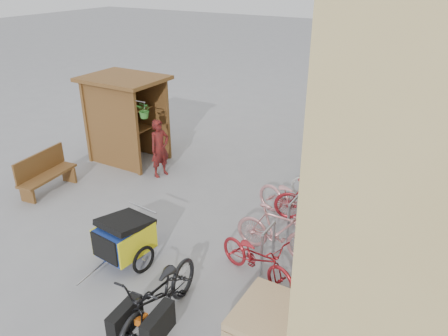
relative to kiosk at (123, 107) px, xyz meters
The scene contains 17 objects.
ground 4.39m from the kiosk, 37.02° to the right, with size 80.00×80.00×0.00m, color gray.
kiosk is the anchor object (origin of this frame).
bike_rack 5.67m from the kiosk, ahead, with size 0.05×5.35×0.86m.
pallet_stack 7.50m from the kiosk, 31.66° to the right, with size 1.00×1.20×0.40m.
bench 2.72m from the kiosk, 99.24° to the right, with size 0.66×1.60×0.99m.
shopping_carts 7.77m from the kiosk, 35.53° to the left, with size 0.56×1.89×1.01m.
child_trailer 4.98m from the kiosk, 48.61° to the right, with size 1.04×1.71×0.99m.
cargo_bike 6.69m from the kiosk, 43.98° to the right, with size 0.90×2.12×1.09m.
person_kiosk 1.71m from the kiosk, 13.20° to the right, with size 0.56×0.37×1.55m, color maroon.
bike_0 6.34m from the kiosk, 27.25° to the right, with size 0.59×1.68×0.89m, color maroon.
bike_1 6.00m from the kiosk, 19.88° to the right, with size 0.48×1.71×1.03m, color #D08689.
bike_2 5.52m from the kiosk, ahead, with size 0.66×1.90×1.00m, color #D08689.
bike_3 5.87m from the kiosk, ahead, with size 0.48×1.69×1.02m, color maroon.
bike_4 5.77m from the kiosk, ahead, with size 0.54×1.55×0.81m, color silver.
bike_5 5.86m from the kiosk, ahead, with size 0.43×1.54×0.92m, color maroon.
bike_6 5.83m from the kiosk, 15.65° to the left, with size 0.60×1.72×0.90m, color #1B5D6D.
bike_7 6.04m from the kiosk, 20.40° to the left, with size 0.49×1.73×1.04m, color #1B5D6D.
Camera 1 is at (4.93, -6.07, 5.10)m, focal length 35.00 mm.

